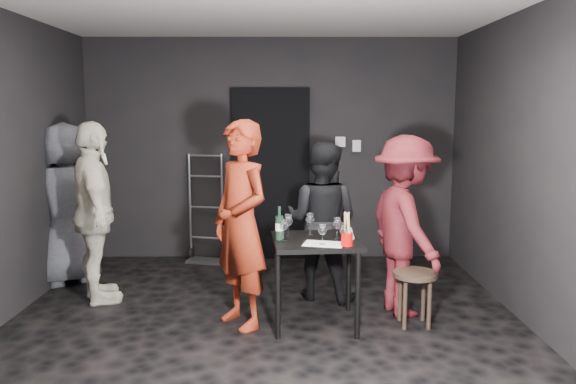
{
  "coord_description": "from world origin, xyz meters",
  "views": [
    {
      "loc": [
        0.18,
        -4.4,
        1.83
      ],
      "look_at": [
        0.2,
        0.25,
        1.15
      ],
      "focal_mm": 35.0,
      "sensor_mm": 36.0,
      "label": 1
    }
  ],
  "objects_px": {
    "man_maroon": "(405,219)",
    "bystander_cream": "(94,199)",
    "hand_truck": "(206,242)",
    "wine_bottle": "(279,227)",
    "tasting_table": "(316,250)",
    "breadstick_cup": "(347,229)",
    "server_red": "(241,207)",
    "woman_black": "(322,219)",
    "stool": "(415,282)",
    "bystander_grey": "(66,193)"
  },
  "relations": [
    {
      "from": "server_red",
      "to": "bystander_grey",
      "type": "distance_m",
      "value": 2.28
    },
    {
      "from": "hand_truck",
      "to": "bystander_cream",
      "type": "height_order",
      "value": "bystander_cream"
    },
    {
      "from": "bystander_cream",
      "to": "bystander_grey",
      "type": "height_order",
      "value": "bystander_cream"
    },
    {
      "from": "tasting_table",
      "to": "woman_black",
      "type": "bearing_deg",
      "value": 82.38
    },
    {
      "from": "woman_black",
      "to": "bystander_grey",
      "type": "height_order",
      "value": "bystander_grey"
    },
    {
      "from": "tasting_table",
      "to": "man_maroon",
      "type": "distance_m",
      "value": 0.88
    },
    {
      "from": "stool",
      "to": "bystander_grey",
      "type": "bearing_deg",
      "value": 160.2
    },
    {
      "from": "woman_black",
      "to": "bystander_grey",
      "type": "distance_m",
      "value": 2.71
    },
    {
      "from": "woman_black",
      "to": "wine_bottle",
      "type": "xyz_separation_m",
      "value": [
        -0.4,
        -0.73,
        0.08
      ]
    },
    {
      "from": "server_red",
      "to": "woman_black",
      "type": "bearing_deg",
      "value": 96.5
    },
    {
      "from": "tasting_table",
      "to": "man_maroon",
      "type": "bearing_deg",
      "value": 18.65
    },
    {
      "from": "stool",
      "to": "wine_bottle",
      "type": "bearing_deg",
      "value": 179.49
    },
    {
      "from": "stool",
      "to": "woman_black",
      "type": "bearing_deg",
      "value": 135.49
    },
    {
      "from": "bystander_grey",
      "to": "wine_bottle",
      "type": "bearing_deg",
      "value": 114.15
    },
    {
      "from": "breadstick_cup",
      "to": "server_red",
      "type": "bearing_deg",
      "value": 165.32
    },
    {
      "from": "hand_truck",
      "to": "stool",
      "type": "distance_m",
      "value": 2.97
    },
    {
      "from": "hand_truck",
      "to": "tasting_table",
      "type": "bearing_deg",
      "value": -47.1
    },
    {
      "from": "server_red",
      "to": "breadstick_cup",
      "type": "distance_m",
      "value": 0.91
    },
    {
      "from": "tasting_table",
      "to": "server_red",
      "type": "relative_size",
      "value": 0.37
    },
    {
      "from": "wine_bottle",
      "to": "bystander_cream",
      "type": "bearing_deg",
      "value": 160.79
    },
    {
      "from": "bystander_grey",
      "to": "breadstick_cup",
      "type": "distance_m",
      "value": 3.15
    },
    {
      "from": "stool",
      "to": "breadstick_cup",
      "type": "bearing_deg",
      "value": -161.38
    },
    {
      "from": "woman_black",
      "to": "bystander_cream",
      "type": "bearing_deg",
      "value": 25.3
    },
    {
      "from": "server_red",
      "to": "bystander_cream",
      "type": "xyz_separation_m",
      "value": [
        -1.43,
        0.6,
        -0.03
      ]
    },
    {
      "from": "bystander_cream",
      "to": "wine_bottle",
      "type": "relative_size",
      "value": 7.02
    },
    {
      "from": "hand_truck",
      "to": "tasting_table",
      "type": "xyz_separation_m",
      "value": [
        1.23,
        -2.08,
        0.42
      ]
    },
    {
      "from": "man_maroon",
      "to": "bystander_grey",
      "type": "bearing_deg",
      "value": 59.21
    },
    {
      "from": "stool",
      "to": "bystander_grey",
      "type": "distance_m",
      "value": 3.67
    },
    {
      "from": "bystander_cream",
      "to": "wine_bottle",
      "type": "distance_m",
      "value": 1.86
    },
    {
      "from": "man_maroon",
      "to": "wine_bottle",
      "type": "bearing_deg",
      "value": 89.3
    },
    {
      "from": "hand_truck",
      "to": "man_maroon",
      "type": "xyz_separation_m",
      "value": [
        2.04,
        -1.81,
        0.64
      ]
    },
    {
      "from": "stool",
      "to": "man_maroon",
      "type": "bearing_deg",
      "value": 96.43
    },
    {
      "from": "hand_truck",
      "to": "wine_bottle",
      "type": "height_order",
      "value": "hand_truck"
    },
    {
      "from": "server_red",
      "to": "man_maroon",
      "type": "xyz_separation_m",
      "value": [
        1.44,
        0.28,
        -0.16
      ]
    },
    {
      "from": "tasting_table",
      "to": "hand_truck",
      "type": "bearing_deg",
      "value": 120.58
    },
    {
      "from": "stool",
      "to": "man_maroon",
      "type": "height_order",
      "value": "man_maroon"
    },
    {
      "from": "server_red",
      "to": "woman_black",
      "type": "distance_m",
      "value": 1.05
    },
    {
      "from": "server_red",
      "to": "man_maroon",
      "type": "bearing_deg",
      "value": 63.16
    },
    {
      "from": "stool",
      "to": "man_maroon",
      "type": "distance_m",
      "value": 0.58
    },
    {
      "from": "bystander_grey",
      "to": "stool",
      "type": "bearing_deg",
      "value": 122.69
    },
    {
      "from": "tasting_table",
      "to": "wine_bottle",
      "type": "distance_m",
      "value": 0.37
    },
    {
      "from": "hand_truck",
      "to": "man_maroon",
      "type": "distance_m",
      "value": 2.8
    },
    {
      "from": "stool",
      "to": "wine_bottle",
      "type": "distance_m",
      "value": 1.25
    },
    {
      "from": "tasting_table",
      "to": "bystander_grey",
      "type": "height_order",
      "value": "bystander_grey"
    },
    {
      "from": "man_maroon",
      "to": "bystander_cream",
      "type": "distance_m",
      "value": 2.89
    },
    {
      "from": "man_maroon",
      "to": "bystander_cream",
      "type": "height_order",
      "value": "bystander_cream"
    },
    {
      "from": "wine_bottle",
      "to": "server_red",
      "type": "bearing_deg",
      "value": 177.83
    },
    {
      "from": "tasting_table",
      "to": "breadstick_cup",
      "type": "xyz_separation_m",
      "value": [
        0.24,
        -0.24,
        0.23
      ]
    },
    {
      "from": "man_maroon",
      "to": "hand_truck",
      "type": "bearing_deg",
      "value": 32.9
    },
    {
      "from": "hand_truck",
      "to": "server_red",
      "type": "bearing_deg",
      "value": -61.76
    }
  ]
}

